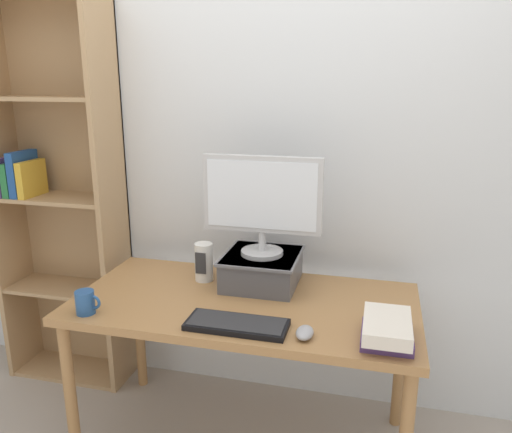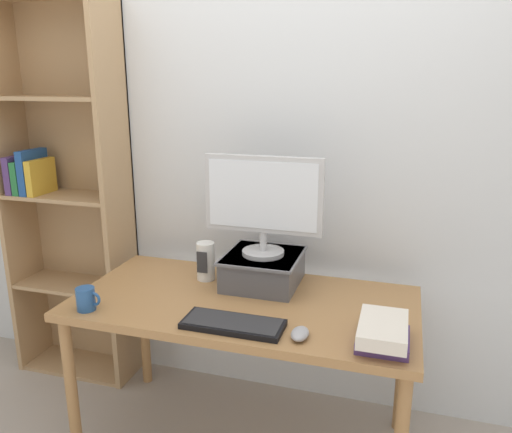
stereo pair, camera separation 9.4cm
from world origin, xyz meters
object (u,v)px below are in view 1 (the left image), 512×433
object	(u,v)px
book_stack	(387,330)
desk_speaker	(204,262)
desk	(245,315)
riser_box	(262,268)
coffee_mug	(86,302)
keyboard	(237,324)
computer_mouse	(305,333)
computer_monitor	(262,200)
bookshelf_unit	(58,196)

from	to	relation	value
book_stack	desk_speaker	xyz separation A→B (m)	(-0.83, 0.38, 0.04)
desk	desk_speaker	distance (m)	0.33
riser_box	book_stack	bearing A→B (deg)	-35.99
desk	coffee_mug	xyz separation A→B (m)	(-0.58, -0.28, 0.12)
keyboard	coffee_mug	world-z (taller)	coffee_mug
computer_mouse	coffee_mug	size ratio (longest dim) A/B	0.97
computer_monitor	book_stack	distance (m)	0.77
computer_mouse	coffee_mug	xyz separation A→B (m)	(-0.88, -0.02, 0.03)
riser_box	computer_mouse	xyz separation A→B (m)	(0.27, -0.44, -0.06)
riser_box	desk_speaker	distance (m)	0.27
desk_speaker	desk	bearing A→B (deg)	-34.11
bookshelf_unit	riser_box	size ratio (longest dim) A/B	5.77
computer_monitor	riser_box	bearing A→B (deg)	90.00
bookshelf_unit	computer_mouse	bearing A→B (deg)	-23.39
bookshelf_unit	coffee_mug	world-z (taller)	bookshelf_unit
riser_box	computer_monitor	distance (m)	0.32
desk	computer_mouse	bearing A→B (deg)	-40.71
keyboard	book_stack	distance (m)	0.55
desk	riser_box	xyz separation A→B (m)	(0.03, 0.19, 0.15)
keyboard	coffee_mug	bearing A→B (deg)	-176.77
computer_monitor	coffee_mug	distance (m)	0.84
coffee_mug	desk	bearing A→B (deg)	25.81
riser_box	computer_monitor	bearing A→B (deg)	-90.00
coffee_mug	bookshelf_unit	bearing A→B (deg)	130.57
computer_mouse	coffee_mug	distance (m)	0.88
computer_monitor	desk_speaker	world-z (taller)	computer_monitor
book_stack	coffee_mug	world-z (taller)	coffee_mug
desk	computer_monitor	xyz separation A→B (m)	(0.03, 0.18, 0.47)
coffee_mug	desk_speaker	bearing A→B (deg)	52.50
bookshelf_unit	coffee_mug	size ratio (longest dim) A/B	19.09
coffee_mug	desk_speaker	xyz separation A→B (m)	(0.34, 0.44, 0.04)
computer_mouse	desk_speaker	size ratio (longest dim) A/B	0.58
bookshelf_unit	coffee_mug	xyz separation A→B (m)	(0.55, -0.64, -0.26)
riser_box	desk	bearing A→B (deg)	-99.83
keyboard	desk	bearing A→B (deg)	98.88
bookshelf_unit	computer_monitor	xyz separation A→B (m)	(1.16, -0.18, 0.09)
bookshelf_unit	keyboard	distance (m)	1.35
computer_mouse	coffee_mug	bearing A→B (deg)	-178.47
desk	book_stack	world-z (taller)	book_stack
desk	computer_monitor	world-z (taller)	computer_monitor
desk_speaker	book_stack	bearing A→B (deg)	-24.70
computer_monitor	desk	bearing A→B (deg)	-99.91
riser_box	computer_monitor	world-z (taller)	computer_monitor
bookshelf_unit	coffee_mug	distance (m)	0.88
book_stack	coffee_mug	xyz separation A→B (m)	(-1.17, -0.06, 0.00)
computer_monitor	coffee_mug	xyz separation A→B (m)	(-0.61, -0.46, -0.35)
computer_mouse	desk_speaker	xyz separation A→B (m)	(-0.54, 0.42, 0.07)
desk	keyboard	bearing A→B (deg)	-81.12
keyboard	computer_mouse	bearing A→B (deg)	-2.52
computer_monitor	keyboard	world-z (taller)	computer_monitor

